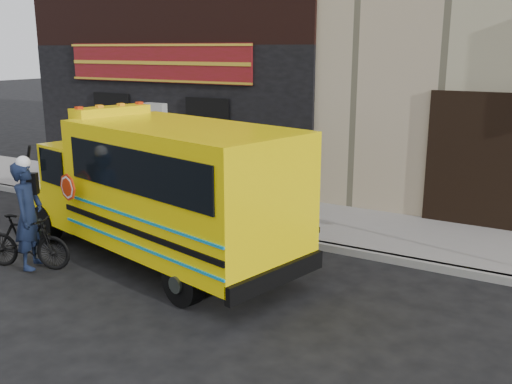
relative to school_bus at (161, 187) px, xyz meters
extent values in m
plane|color=black|center=(0.82, -0.37, -1.51)|extent=(120.00, 120.00, 0.00)
cube|color=gray|center=(0.82, 2.23, -1.43)|extent=(40.00, 0.20, 0.15)
cube|color=slate|center=(0.82, 3.73, -1.43)|extent=(40.00, 3.00, 0.15)
cube|color=black|center=(-4.18, 5.18, 0.64)|extent=(10.00, 0.30, 4.00)
cube|color=#64140E|center=(-4.18, 5.01, 2.14)|extent=(6.50, 0.12, 1.10)
cube|color=black|center=(-5.98, 5.03, -0.11)|extent=(1.30, 0.10, 2.50)
cube|color=black|center=(-2.38, 5.03, -0.11)|extent=(1.30, 0.10, 2.50)
cylinder|color=black|center=(-2.97, -0.26, -1.11)|extent=(0.84, 0.46, 0.80)
cylinder|color=black|center=(-2.53, 1.59, -1.11)|extent=(0.84, 0.46, 0.80)
cylinder|color=black|center=(1.50, -1.33, -1.11)|extent=(0.84, 0.46, 0.80)
cylinder|color=black|center=(1.95, 0.51, -1.11)|extent=(0.84, 0.46, 0.80)
cube|color=#FFDC05|center=(-3.19, 0.77, -0.71)|extent=(1.44, 2.18, 0.70)
cube|color=black|center=(-3.72, 0.90, -0.96)|extent=(0.60, 2.02, 0.35)
cube|color=#FFDC05|center=(-2.12, 0.52, -0.21)|extent=(1.66, 2.32, 1.70)
cube|color=black|center=(-2.67, 0.65, 0.19)|extent=(0.48, 1.76, 0.90)
cube|color=#FFDC05|center=(0.65, -0.15, 0.11)|extent=(4.89, 3.19, 2.25)
cube|color=black|center=(2.87, -0.69, -0.96)|extent=(0.63, 2.17, 0.30)
cube|color=black|center=(0.49, -1.26, 0.59)|extent=(3.80, 0.95, 0.75)
cube|color=#FFDC05|center=(-1.53, 0.37, 1.27)|extent=(0.86, 1.67, 0.28)
cylinder|color=red|center=(-1.40, -0.99, 0.04)|extent=(0.51, 0.15, 0.52)
imported|color=black|center=(-2.04, -1.53, -0.98)|extent=(1.82, 1.04, 1.06)
imported|color=black|center=(-1.91, -1.52, -0.50)|extent=(0.77, 0.88, 2.02)
camera|label=1|loc=(6.81, -8.16, 2.56)|focal=40.00mm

